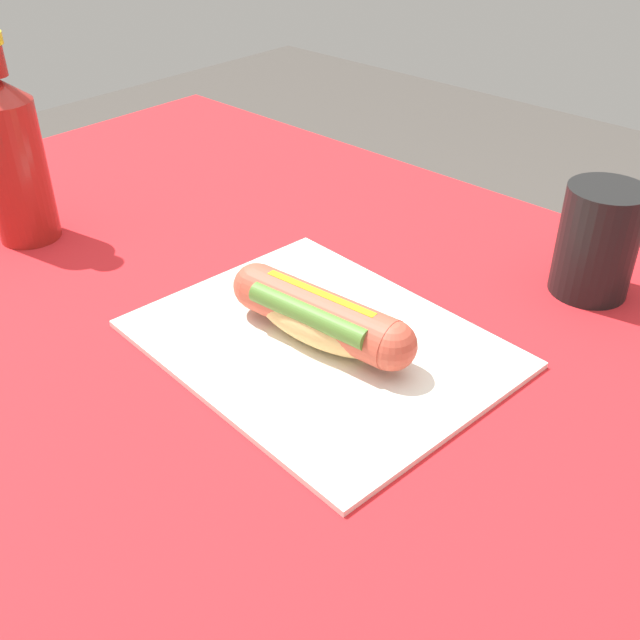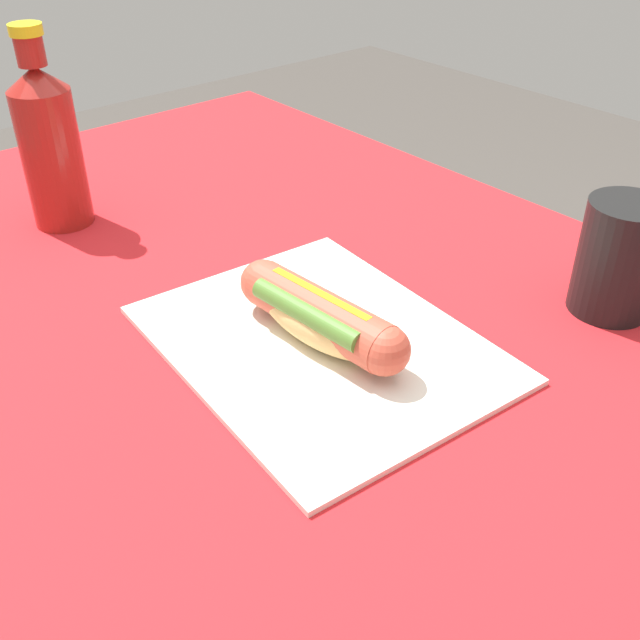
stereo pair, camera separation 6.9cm
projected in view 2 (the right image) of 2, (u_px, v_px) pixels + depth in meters
dining_table at (296, 415)px, 0.84m from camera, size 1.25×0.79×0.78m
paper_wrapper at (320, 344)px, 0.71m from camera, size 0.35×0.28×0.01m
hot_dog at (319, 316)px, 0.69m from camera, size 0.20×0.07×0.05m
soda_bottle at (50, 144)px, 0.87m from camera, size 0.07×0.07×0.23m
drinking_cup at (619, 258)px, 0.73m from camera, size 0.08×0.08×0.12m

